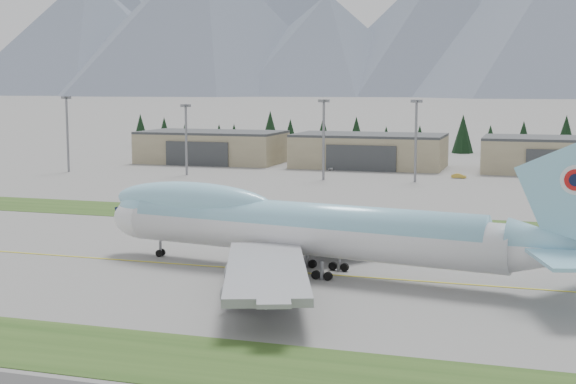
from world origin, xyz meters
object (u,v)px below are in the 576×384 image
(boeing_747_freighter, at_px, (303,227))
(hangar_left, at_px, (212,147))
(hangar_center, at_px, (369,151))
(hangar_right, at_px, (565,155))
(service_vehicle_a, at_px, (332,170))
(service_vehicle_b, at_px, (459,178))

(boeing_747_freighter, relative_size, hangar_left, 1.55)
(hangar_center, bearing_deg, hangar_right, 0.00)
(hangar_right, bearing_deg, service_vehicle_a, -169.45)
(hangar_left, xyz_separation_m, service_vehicle_a, (45.72, -12.91, -5.39))
(hangar_right, relative_size, service_vehicle_a, 14.22)
(hangar_right, bearing_deg, hangar_left, 180.00)
(service_vehicle_b, bearing_deg, hangar_center, 55.82)
(boeing_747_freighter, bearing_deg, service_vehicle_a, 111.21)
(hangar_left, height_order, hangar_center, same)
(boeing_747_freighter, height_order, hangar_right, boeing_747_freighter)
(service_vehicle_a, bearing_deg, service_vehicle_b, -6.29)
(hangar_left, bearing_deg, hangar_right, 0.00)
(hangar_center, height_order, hangar_right, same)
(boeing_747_freighter, relative_size, service_vehicle_b, 17.74)
(boeing_747_freighter, bearing_deg, hangar_left, 125.70)
(hangar_left, relative_size, service_vehicle_b, 11.48)
(boeing_747_freighter, xyz_separation_m, service_vehicle_b, (10.25, 125.04, -6.42))
(hangar_left, relative_size, service_vehicle_a, 14.22)
(hangar_left, distance_m, service_vehicle_b, 89.42)
(service_vehicle_a, distance_m, service_vehicle_b, 41.76)
(hangar_left, distance_m, service_vehicle_a, 47.81)
(boeing_747_freighter, distance_m, service_vehicle_b, 125.63)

